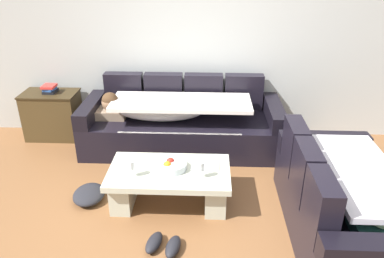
% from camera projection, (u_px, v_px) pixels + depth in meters
% --- Properties ---
extents(ground_plane, '(14.00, 14.00, 0.00)m').
position_uv_depth(ground_plane, '(193.00, 229.00, 3.47)').
color(ground_plane, brown).
extents(back_wall, '(9.00, 0.10, 2.70)m').
position_uv_depth(back_wall, '(200.00, 35.00, 4.83)').
color(back_wall, '#B7BCB8').
rests_on(back_wall, ground_plane).
extents(couch_along_wall, '(2.49, 0.92, 0.88)m').
position_uv_depth(couch_along_wall, '(179.00, 124.00, 4.80)').
color(couch_along_wall, black).
rests_on(couch_along_wall, ground_plane).
extents(couch_near_window, '(0.92, 1.77, 0.88)m').
position_uv_depth(couch_near_window, '(343.00, 204.00, 3.27)').
color(couch_near_window, black).
rests_on(couch_near_window, ground_plane).
extents(coffee_table, '(1.20, 0.68, 0.38)m').
position_uv_depth(coffee_table, '(169.00, 182.00, 3.76)').
color(coffee_table, beige).
rests_on(coffee_table, ground_plane).
extents(fruit_bowl, '(0.28, 0.28, 0.10)m').
position_uv_depth(fruit_bowl, '(172.00, 166.00, 3.69)').
color(fruit_bowl, silver).
rests_on(fruit_bowl, coffee_table).
extents(wine_glass_near_left, '(0.07, 0.07, 0.17)m').
position_uv_depth(wine_glass_near_left, '(131.00, 166.00, 3.54)').
color(wine_glass_near_left, silver).
rests_on(wine_glass_near_left, coffee_table).
extents(wine_glass_near_right, '(0.07, 0.07, 0.17)m').
position_uv_depth(wine_glass_near_right, '(201.00, 167.00, 3.52)').
color(wine_glass_near_right, silver).
rests_on(wine_glass_near_right, coffee_table).
extents(open_magazine, '(0.28, 0.21, 0.01)m').
position_uv_depth(open_magazine, '(205.00, 165.00, 3.76)').
color(open_magazine, white).
rests_on(open_magazine, coffee_table).
extents(side_cabinet, '(0.72, 0.44, 0.64)m').
position_uv_depth(side_cabinet, '(53.00, 115.00, 5.08)').
color(side_cabinet, '#48371D').
rests_on(side_cabinet, ground_plane).
extents(book_stack_on_cabinet, '(0.17, 0.19, 0.10)m').
position_uv_depth(book_stack_on_cabinet, '(50.00, 89.00, 4.92)').
color(book_stack_on_cabinet, black).
rests_on(book_stack_on_cabinet, side_cabinet).
extents(pair_of_shoes, '(0.34, 0.33, 0.09)m').
position_uv_depth(pair_of_shoes, '(164.00, 245.00, 3.23)').
color(pair_of_shoes, black).
rests_on(pair_of_shoes, ground_plane).
extents(crumpled_garment, '(0.35, 0.42, 0.12)m').
position_uv_depth(crumpled_garment, '(89.00, 194.00, 3.87)').
color(crumpled_garment, '#232328').
rests_on(crumpled_garment, ground_plane).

